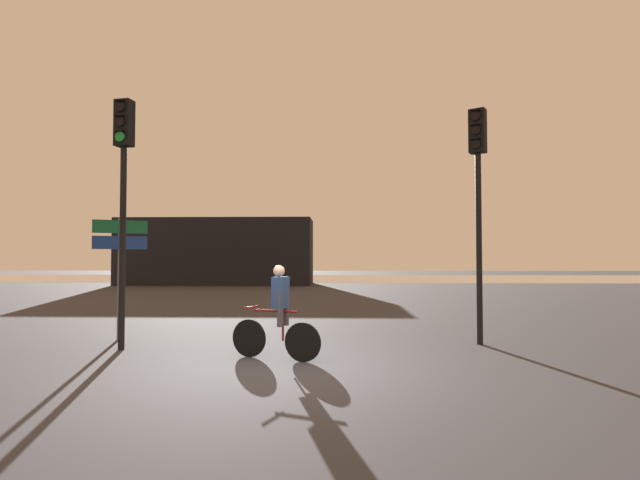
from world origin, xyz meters
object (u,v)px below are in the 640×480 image
at_px(cyclist, 279,312).
at_px(distant_building, 218,252).
at_px(traffic_light_near_right, 478,181).
at_px(traffic_light_near_left, 123,176).
at_px(direction_sign_post, 120,256).

bearing_deg(cyclist, distant_building, 37.85).
relative_size(traffic_light_near_right, traffic_light_near_left, 1.00).
distance_m(traffic_light_near_left, direction_sign_post, 1.95).
height_order(distant_building, cyclist, distant_building).
height_order(traffic_light_near_right, traffic_light_near_left, traffic_light_near_left).
bearing_deg(cyclist, direction_sign_post, 84.01).
xyz_separation_m(traffic_light_near_right, direction_sign_post, (-7.52, 0.26, -1.51)).
distance_m(traffic_light_near_right, cyclist, 4.90).
distance_m(distant_building, traffic_light_near_left, 23.59).
distance_m(distant_building, traffic_light_near_right, 24.91).
bearing_deg(direction_sign_post, traffic_light_near_left, 89.40).
height_order(traffic_light_near_left, cyclist, traffic_light_near_left).
bearing_deg(direction_sign_post, distant_building, -108.09).
relative_size(direction_sign_post, cyclist, 1.60).
xyz_separation_m(distant_building, traffic_light_near_left, (3.80, -23.26, 1.16)).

